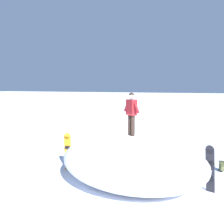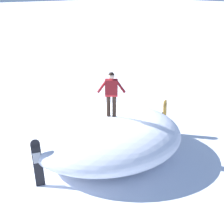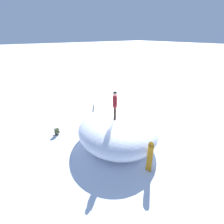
# 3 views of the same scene
# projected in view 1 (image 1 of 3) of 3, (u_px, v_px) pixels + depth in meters

# --- Properties ---
(ground) EXTENTS (240.00, 240.00, 0.00)m
(ground) POSITION_uv_depth(u_px,v_px,m) (118.00, 183.00, 9.52)
(ground) COLOR white
(snow_mound) EXTENTS (7.16, 6.70, 1.68)m
(snow_mound) POSITION_uv_depth(u_px,v_px,m) (131.00, 160.00, 9.47)
(snow_mound) COLOR white
(snow_mound) RESTS_ON ground
(snowboarder_standing) EXTENTS (0.80, 0.68, 1.59)m
(snowboarder_standing) POSITION_uv_depth(u_px,v_px,m) (131.00, 110.00, 9.57)
(snowboarder_standing) COLOR black
(snowboarder_standing) RESTS_ON snow_mound
(snowboard_primary_upright) EXTENTS (0.31, 0.20, 1.58)m
(snowboard_primary_upright) POSITION_uv_depth(u_px,v_px,m) (68.00, 151.00, 10.88)
(snowboard_primary_upright) COLOR orange
(snowboard_primary_upright) RESTS_ON ground
(snowboard_secondary_upright) EXTENTS (0.35, 0.31, 1.62)m
(snowboard_secondary_upright) POSITION_uv_depth(u_px,v_px,m) (210.00, 168.00, 8.52)
(snowboard_secondary_upright) COLOR black
(snowboard_secondary_upright) RESTS_ON ground
(backpack_near) EXTENTS (0.31, 0.50, 0.43)m
(backpack_near) POSITION_uv_depth(u_px,v_px,m) (222.00, 166.00, 10.72)
(backpack_near) COLOR #383D23
(backpack_near) RESTS_ON ground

